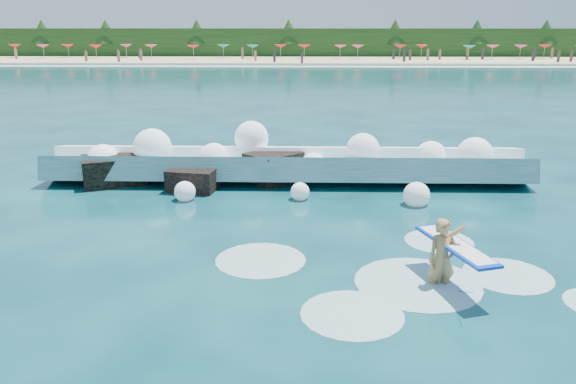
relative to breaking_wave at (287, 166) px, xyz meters
The scene contains 11 objects.
ground 7.74m from the breaking_wave, 99.88° to the right, with size 200.00×200.00×0.00m, color #072838.
beach 70.40m from the breaking_wave, 91.08° to the left, with size 140.00×20.00×0.40m, color tan.
wet_band 59.41m from the breaking_wave, 91.28° to the left, with size 140.00×5.00×0.08m, color silver.
treeline 80.42m from the breaking_wave, 90.94° to the left, with size 140.00×4.00×5.00m, color black.
breaking_wave is the anchor object (origin of this frame).
rock_cluster 3.62m from the breaking_wave, behind, with size 8.11×3.08×1.24m.
surfer_with_board 9.36m from the breaking_wave, 67.23° to the right, with size 1.31×2.99×1.83m.
wave_spray 0.45m from the breaking_wave, 67.47° to the right, with size 14.61×4.64×2.16m.
surf_foam 8.75m from the breaking_wave, 71.09° to the right, with size 9.00×5.90×0.14m.
beach_umbrellas 73.03m from the breaking_wave, 91.05° to the left, with size 112.27×6.30×0.50m.
beachgoers 68.45m from the breaking_wave, 92.15° to the left, with size 103.21×12.08×1.94m.
Camera 1 is at (1.87, -12.23, 5.43)m, focal length 35.00 mm.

